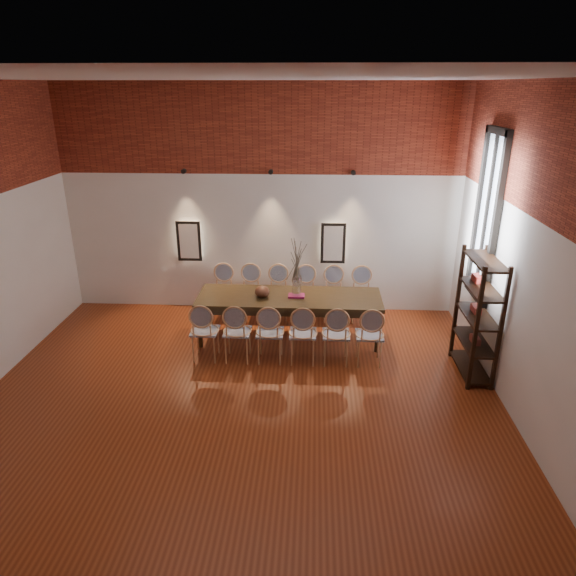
{
  "coord_description": "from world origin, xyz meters",
  "views": [
    {
      "loc": [
        0.95,
        -5.4,
        3.93
      ],
      "look_at": [
        0.58,
        1.85,
        1.05
      ],
      "focal_mm": 32.0,
      "sensor_mm": 36.0,
      "label": 1
    }
  ],
  "objects_px": {
    "chair_far_c": "(278,294)",
    "chair_far_e": "(334,295)",
    "chair_near_d": "(303,333)",
    "chair_near_b": "(237,331)",
    "shelving_rack": "(477,316)",
    "chair_near_e": "(336,334)",
    "chair_far_f": "(362,296)",
    "chair_far_d": "(306,295)",
    "chair_near_f": "(369,335)",
    "vase": "(296,288)",
    "bowl": "(262,292)",
    "chair_far_b": "(250,293)",
    "dining_table": "(289,317)",
    "chair_near_c": "(270,332)",
    "chair_near_a": "(205,331)",
    "book": "(296,296)",
    "chair_far_a": "(223,293)"
  },
  "relations": [
    {
      "from": "chair_near_d",
      "to": "chair_near_b",
      "type": "bearing_deg",
      "value": 180.0
    },
    {
      "from": "chair_near_a",
      "to": "chair_far_a",
      "type": "distance_m",
      "value": 1.51
    },
    {
      "from": "chair_far_b",
      "to": "shelving_rack",
      "type": "relative_size",
      "value": 0.52
    },
    {
      "from": "chair_far_d",
      "to": "chair_far_f",
      "type": "distance_m",
      "value": 0.99
    },
    {
      "from": "chair_near_e",
      "to": "chair_far_c",
      "type": "relative_size",
      "value": 1.0
    },
    {
      "from": "chair_near_b",
      "to": "bowl",
      "type": "xyz_separation_m",
      "value": [
        0.31,
        0.71,
        0.37
      ]
    },
    {
      "from": "chair_near_d",
      "to": "chair_far_c",
      "type": "xyz_separation_m",
      "value": [
        -0.49,
        1.52,
        0.0
      ]
    },
    {
      "from": "book",
      "to": "chair_far_a",
      "type": "bearing_deg",
      "value": 150.01
    },
    {
      "from": "chair_near_d",
      "to": "chair_far_d",
      "type": "distance_m",
      "value": 1.51
    },
    {
      "from": "chair_near_a",
      "to": "chair_far_b",
      "type": "relative_size",
      "value": 1.0
    },
    {
      "from": "chair_near_e",
      "to": "chair_near_d",
      "type": "bearing_deg",
      "value": 180.0
    },
    {
      "from": "vase",
      "to": "chair_far_e",
      "type": "bearing_deg",
      "value": 50.03
    },
    {
      "from": "book",
      "to": "shelving_rack",
      "type": "bearing_deg",
      "value": -19.91
    },
    {
      "from": "chair_near_c",
      "to": "bowl",
      "type": "bearing_deg",
      "value": 104.91
    },
    {
      "from": "chair_near_a",
      "to": "vase",
      "type": "height_order",
      "value": "vase"
    },
    {
      "from": "chair_far_e",
      "to": "bowl",
      "type": "distance_m",
      "value": 1.48
    },
    {
      "from": "chair_near_c",
      "to": "chair_near_f",
      "type": "bearing_deg",
      "value": 0.0
    },
    {
      "from": "dining_table",
      "to": "chair_far_e",
      "type": "bearing_deg",
      "value": 45.57
    },
    {
      "from": "vase",
      "to": "bowl",
      "type": "height_order",
      "value": "vase"
    },
    {
      "from": "chair_near_d",
      "to": "chair_far_e",
      "type": "xyz_separation_m",
      "value": [
        0.5,
        1.51,
        0.0
      ]
    },
    {
      "from": "chair_near_c",
      "to": "shelving_rack",
      "type": "xyz_separation_m",
      "value": [
        2.96,
        -0.2,
        0.43
      ]
    },
    {
      "from": "chair_near_d",
      "to": "chair_far_f",
      "type": "bearing_deg",
      "value": 56.83
    },
    {
      "from": "dining_table",
      "to": "chair_near_a",
      "type": "relative_size",
      "value": 3.16
    },
    {
      "from": "chair_far_d",
      "to": "book",
      "type": "bearing_deg",
      "value": 80.29
    },
    {
      "from": "chair_near_a",
      "to": "chair_near_b",
      "type": "relative_size",
      "value": 1.0
    },
    {
      "from": "chair_near_b",
      "to": "chair_near_e",
      "type": "relative_size",
      "value": 1.0
    },
    {
      "from": "chair_far_b",
      "to": "vase",
      "type": "relative_size",
      "value": 3.13
    },
    {
      "from": "chair_near_c",
      "to": "dining_table",
      "type": "bearing_deg",
      "value": 71.9
    },
    {
      "from": "chair_near_b",
      "to": "chair_far_d",
      "type": "xyz_separation_m",
      "value": [
        1.0,
        1.51,
        0.0
      ]
    },
    {
      "from": "chair_far_b",
      "to": "dining_table",
      "type": "bearing_deg",
      "value": 134.43
    },
    {
      "from": "chair_near_a",
      "to": "chair_far_f",
      "type": "bearing_deg",
      "value": 31.46
    },
    {
      "from": "chair_far_b",
      "to": "chair_near_e",
      "type": "bearing_deg",
      "value": 134.43
    },
    {
      "from": "chair_near_d",
      "to": "chair_far_f",
      "type": "height_order",
      "value": "same"
    },
    {
      "from": "book",
      "to": "chair_far_d",
      "type": "bearing_deg",
      "value": 79.96
    },
    {
      "from": "chair_far_a",
      "to": "chair_near_d",
      "type": "bearing_deg",
      "value": 134.43
    },
    {
      "from": "chair_near_c",
      "to": "chair_far_f",
      "type": "height_order",
      "value": "same"
    },
    {
      "from": "chair_near_b",
      "to": "bowl",
      "type": "height_order",
      "value": "chair_near_b"
    },
    {
      "from": "dining_table",
      "to": "chair_far_a",
      "type": "bearing_deg",
      "value": 148.54
    },
    {
      "from": "chair_near_b",
      "to": "chair_near_e",
      "type": "distance_m",
      "value": 1.49
    },
    {
      "from": "chair_far_c",
      "to": "shelving_rack",
      "type": "xyz_separation_m",
      "value": [
        2.95,
        -1.71,
        0.43
      ]
    },
    {
      "from": "chair_far_c",
      "to": "chair_far_e",
      "type": "relative_size",
      "value": 1.0
    },
    {
      "from": "chair_near_d",
      "to": "shelving_rack",
      "type": "bearing_deg",
      "value": -4.16
    },
    {
      "from": "shelving_rack",
      "to": "chair_far_c",
      "type": "bearing_deg",
      "value": 149.27
    },
    {
      "from": "chair_far_c",
      "to": "chair_far_d",
      "type": "relative_size",
      "value": 1.0
    },
    {
      "from": "chair_near_a",
      "to": "chair_near_d",
      "type": "relative_size",
      "value": 1.0
    },
    {
      "from": "chair_near_c",
      "to": "chair_near_d",
      "type": "height_order",
      "value": "same"
    },
    {
      "from": "chair_near_e",
      "to": "chair_far_f",
      "type": "distance_m",
      "value": 1.59
    },
    {
      "from": "dining_table",
      "to": "chair_near_c",
      "type": "relative_size",
      "value": 3.16
    },
    {
      "from": "chair_near_f",
      "to": "shelving_rack",
      "type": "relative_size",
      "value": 0.52
    },
    {
      "from": "chair_far_c",
      "to": "chair_near_b",
      "type": "bearing_deg",
      "value": 71.9
    }
  ]
}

